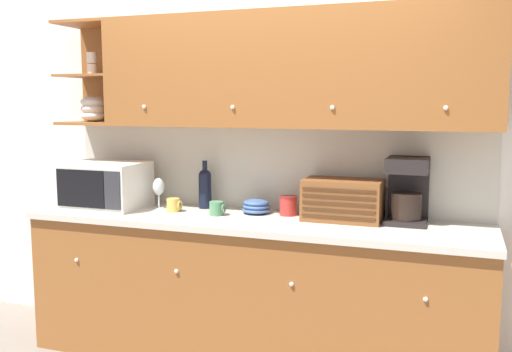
{
  "coord_description": "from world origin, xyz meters",
  "views": [
    {
      "loc": [
        1.22,
        -3.61,
        1.67
      ],
      "look_at": [
        0.0,
        -0.22,
        1.2
      ],
      "focal_mm": 40.0,
      "sensor_mm": 36.0,
      "label": 1
    }
  ],
  "objects_px": {
    "wine_glass": "(159,188)",
    "coffee_maker": "(408,190)",
    "microwave": "(106,185)",
    "bowl_stack_on_counter": "(256,207)",
    "mug_blue_second": "(174,205)",
    "storage_canister": "(288,206)",
    "bread_box": "(343,200)",
    "wine_bottle": "(205,187)",
    "mug": "(217,208)"
  },
  "relations": [
    {
      "from": "microwave",
      "to": "wine_glass",
      "type": "height_order",
      "value": "microwave"
    },
    {
      "from": "bread_box",
      "to": "wine_bottle",
      "type": "bearing_deg",
      "value": 175.11
    },
    {
      "from": "bowl_stack_on_counter",
      "to": "storage_canister",
      "type": "xyz_separation_m",
      "value": [
        0.21,
        0.01,
        0.02
      ]
    },
    {
      "from": "mug_blue_second",
      "to": "bread_box",
      "type": "relative_size",
      "value": 0.21
    },
    {
      "from": "mug_blue_second",
      "to": "storage_canister",
      "type": "bearing_deg",
      "value": 10.61
    },
    {
      "from": "mug_blue_second",
      "to": "wine_bottle",
      "type": "height_order",
      "value": "wine_bottle"
    },
    {
      "from": "wine_glass",
      "to": "mug",
      "type": "height_order",
      "value": "wine_glass"
    },
    {
      "from": "mug_blue_second",
      "to": "bread_box",
      "type": "distance_m",
      "value": 1.12
    },
    {
      "from": "wine_glass",
      "to": "storage_canister",
      "type": "relative_size",
      "value": 1.68
    },
    {
      "from": "bread_box",
      "to": "bowl_stack_on_counter",
      "type": "bearing_deg",
      "value": 177.6
    },
    {
      "from": "wine_bottle",
      "to": "mug",
      "type": "relative_size",
      "value": 3.24
    },
    {
      "from": "wine_bottle",
      "to": "bowl_stack_on_counter",
      "type": "xyz_separation_m",
      "value": [
        0.39,
        -0.06,
        -0.1
      ]
    },
    {
      "from": "wine_bottle",
      "to": "bread_box",
      "type": "relative_size",
      "value": 0.69
    },
    {
      "from": "wine_bottle",
      "to": "mug",
      "type": "height_order",
      "value": "wine_bottle"
    },
    {
      "from": "microwave",
      "to": "storage_canister",
      "type": "height_order",
      "value": "microwave"
    },
    {
      "from": "mug",
      "to": "storage_canister",
      "type": "bearing_deg",
      "value": 20.49
    },
    {
      "from": "mug_blue_second",
      "to": "bread_box",
      "type": "height_order",
      "value": "bread_box"
    },
    {
      "from": "wine_bottle",
      "to": "mug",
      "type": "bearing_deg",
      "value": -49.19
    },
    {
      "from": "coffee_maker",
      "to": "microwave",
      "type": "bearing_deg",
      "value": -174.85
    },
    {
      "from": "wine_bottle",
      "to": "mug",
      "type": "xyz_separation_m",
      "value": [
        0.18,
        -0.21,
        -0.1
      ]
    },
    {
      "from": "mug_blue_second",
      "to": "mug",
      "type": "xyz_separation_m",
      "value": [
        0.32,
        -0.02,
        0.0
      ]
    },
    {
      "from": "microwave",
      "to": "mug",
      "type": "bearing_deg",
      "value": -0.27
    },
    {
      "from": "wine_bottle",
      "to": "bowl_stack_on_counter",
      "type": "relative_size",
      "value": 1.74
    },
    {
      "from": "microwave",
      "to": "bowl_stack_on_counter",
      "type": "xyz_separation_m",
      "value": [
        1.05,
        0.14,
        -0.11
      ]
    },
    {
      "from": "bread_box",
      "to": "wine_glass",
      "type": "bearing_deg",
      "value": -178.74
    },
    {
      "from": "microwave",
      "to": "mug_blue_second",
      "type": "distance_m",
      "value": 0.53
    },
    {
      "from": "mug_blue_second",
      "to": "storage_canister",
      "type": "height_order",
      "value": "storage_canister"
    },
    {
      "from": "bowl_stack_on_counter",
      "to": "storage_canister",
      "type": "distance_m",
      "value": 0.21
    },
    {
      "from": "wine_glass",
      "to": "mug_blue_second",
      "type": "xyz_separation_m",
      "value": [
        0.15,
        -0.07,
        -0.1
      ]
    },
    {
      "from": "wine_bottle",
      "to": "coffee_maker",
      "type": "distance_m",
      "value": 1.35
    },
    {
      "from": "mug_blue_second",
      "to": "bowl_stack_on_counter",
      "type": "bearing_deg",
      "value": 13.25
    },
    {
      "from": "wine_bottle",
      "to": "bread_box",
      "type": "xyz_separation_m",
      "value": [
        0.97,
        -0.08,
        -0.02
      ]
    },
    {
      "from": "mug",
      "to": "storage_canister",
      "type": "relative_size",
      "value": 0.82
    },
    {
      "from": "mug_blue_second",
      "to": "wine_bottle",
      "type": "xyz_separation_m",
      "value": [
        0.14,
        0.19,
        0.1
      ]
    },
    {
      "from": "mug_blue_second",
      "to": "storage_canister",
      "type": "xyz_separation_m",
      "value": [
        0.75,
        0.14,
        0.02
      ]
    },
    {
      "from": "microwave",
      "to": "wine_bottle",
      "type": "height_order",
      "value": "wine_bottle"
    },
    {
      "from": "microwave",
      "to": "wine_bottle",
      "type": "relative_size",
      "value": 1.61
    },
    {
      "from": "storage_canister",
      "to": "coffee_maker",
      "type": "xyz_separation_m",
      "value": [
        0.74,
        0.02,
        0.14
      ]
    },
    {
      "from": "wine_glass",
      "to": "coffee_maker",
      "type": "xyz_separation_m",
      "value": [
        1.64,
        0.09,
        0.06
      ]
    },
    {
      "from": "bowl_stack_on_counter",
      "to": "bread_box",
      "type": "relative_size",
      "value": 0.39
    },
    {
      "from": "mug_blue_second",
      "to": "coffee_maker",
      "type": "distance_m",
      "value": 1.51
    },
    {
      "from": "mug",
      "to": "bread_box",
      "type": "height_order",
      "value": "bread_box"
    },
    {
      "from": "mug",
      "to": "bread_box",
      "type": "xyz_separation_m",
      "value": [
        0.79,
        0.12,
        0.08
      ]
    },
    {
      "from": "storage_canister",
      "to": "bread_box",
      "type": "relative_size",
      "value": 0.26
    },
    {
      "from": "bowl_stack_on_counter",
      "to": "mug",
      "type": "bearing_deg",
      "value": -145.86
    },
    {
      "from": "microwave",
      "to": "storage_canister",
      "type": "bearing_deg",
      "value": 7.05
    },
    {
      "from": "microwave",
      "to": "bread_box",
      "type": "xyz_separation_m",
      "value": [
        1.63,
        0.12,
        -0.03
      ]
    },
    {
      "from": "wine_glass",
      "to": "storage_canister",
      "type": "distance_m",
      "value": 0.91
    },
    {
      "from": "mug_blue_second",
      "to": "mug",
      "type": "distance_m",
      "value": 0.32
    },
    {
      "from": "bread_box",
      "to": "mug",
      "type": "bearing_deg",
      "value": -171.2
    }
  ]
}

